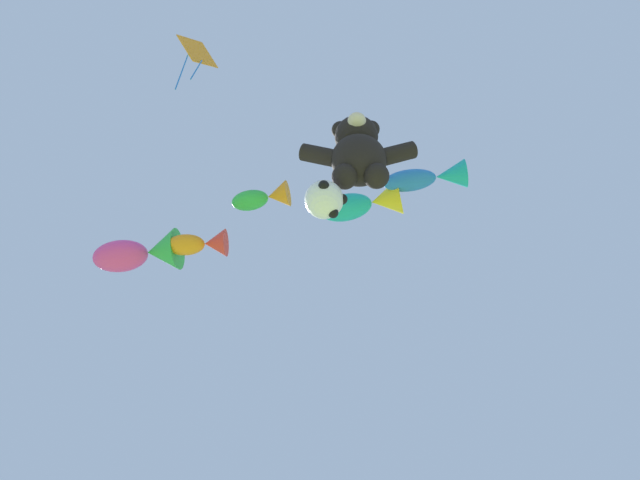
{
  "coord_description": "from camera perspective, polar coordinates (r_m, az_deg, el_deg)",
  "views": [
    {
      "loc": [
        0.2,
        -2.95,
        1.05
      ],
      "look_at": [
        0.05,
        3.44,
        9.79
      ],
      "focal_mm": 35.0,
      "sensor_mm": 36.0,
      "label": 1
    }
  ],
  "objects": [
    {
      "name": "teddy_bear_kite",
      "position": [
        13.34,
        3.5,
        8.02
      ],
      "size": [
        2.51,
        1.11,
        2.55
      ],
      "color": "black"
    },
    {
      "name": "soccer_ball_kite",
      "position": [
        12.07,
        0.42,
        3.71
      ],
      "size": [
        0.84,
        0.83,
        0.77
      ],
      "color": "white"
    },
    {
      "name": "fish_kite_cobalt",
      "position": [
        15.86,
        10.03,
        5.62
      ],
      "size": [
        2.12,
        0.9,
        0.72
      ],
      "color": "blue"
    },
    {
      "name": "fish_kite_teal",
      "position": [
        16.06,
        4.21,
        3.35
      ],
      "size": [
        2.23,
        1.26,
        0.92
      ],
      "color": "#19ADB2"
    },
    {
      "name": "fish_kite_emerald",
      "position": [
        16.7,
        -5.15,
        3.87
      ],
      "size": [
        1.65,
        0.93,
        0.71
      ],
      "color": "green"
    },
    {
      "name": "fish_kite_tangerine",
      "position": [
        16.66,
        -10.88,
        -0.36
      ],
      "size": [
        1.62,
        0.76,
        0.74
      ],
      "color": "orange"
    },
    {
      "name": "fish_kite_magenta",
      "position": [
        17.49,
        -16.02,
        -1.19
      ],
      "size": [
        2.49,
        1.33,
        1.14
      ],
      "color": "#E53F9E"
    },
    {
      "name": "diamond_kite",
      "position": [
        17.07,
        -11.25,
        16.33
      ],
      "size": [
        0.98,
        0.92,
        2.92
      ],
      "color": "orange"
    }
  ]
}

